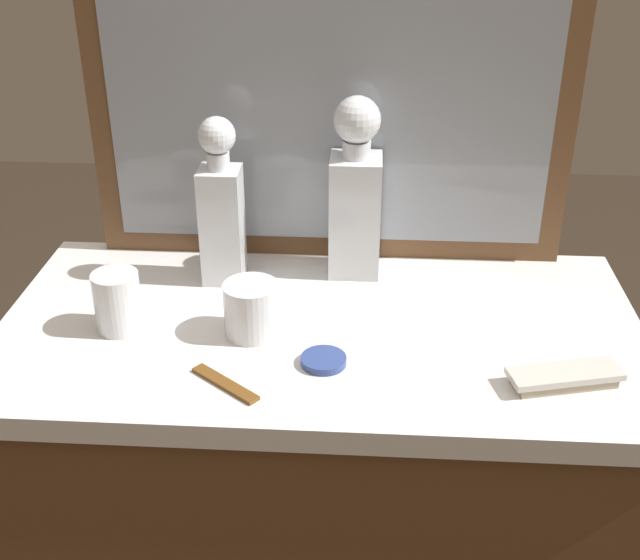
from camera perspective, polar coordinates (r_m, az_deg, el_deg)
dresser at (r=1.58m, az=0.00°, el=-16.31°), size 1.05×0.55×0.85m
dresser_mirror at (r=1.43m, az=0.68°, el=13.79°), size 0.86×0.03×0.66m
crystal_decanter_left at (r=1.43m, az=2.50°, el=5.36°), size 0.09×0.09×0.32m
crystal_decanter_far_left at (r=1.41m, az=-6.94°, el=4.47°), size 0.07×0.07×0.30m
crystal_tumbler_far_right at (r=1.28m, az=-4.84°, el=-2.22°), size 0.09×0.09×0.09m
crystal_tumbler_right at (r=1.32m, az=-14.05°, el=-1.65°), size 0.07×0.07×0.10m
silver_brush_left at (r=1.22m, az=16.84°, el=-6.58°), size 0.17×0.09×0.02m
porcelain_dish at (r=1.22m, az=0.25°, el=-5.69°), size 0.07×0.07×0.01m
tortoiseshell_comb at (r=1.18m, az=-6.70°, el=-7.27°), size 0.11×0.09×0.01m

